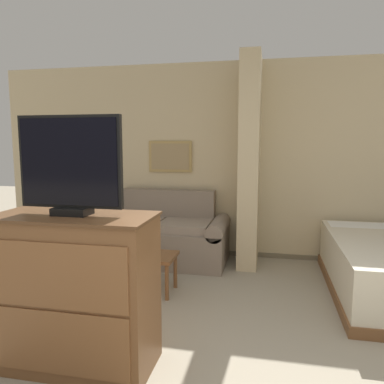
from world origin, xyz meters
The scene contains 8 objects.
wall_back centered at (0.00, 3.48, 1.29)m, with size 7.42×0.16×2.60m.
wall_partition_pillar centered at (-0.13, 3.10, 1.30)m, with size 0.24×0.65×2.60m.
couch centered at (-1.23, 3.00, 0.33)m, with size 1.69×0.84×0.91m.
coffee_table centered at (-1.15, 1.97, 0.35)m, with size 0.69×0.41×0.40m.
side_table centered at (-2.27, 2.99, 0.48)m, with size 0.44×0.44×0.58m.
table_lamp centered at (-2.27, 2.99, 0.87)m, with size 0.30×0.30×0.45m.
tv_dresser centered at (-1.16, 0.63, 0.53)m, with size 1.10×0.52×1.07m.
tv centered at (-1.16, 0.64, 1.39)m, with size 0.72×0.16×0.65m.
Camera 1 is at (0.12, -1.60, 1.55)m, focal length 35.00 mm.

